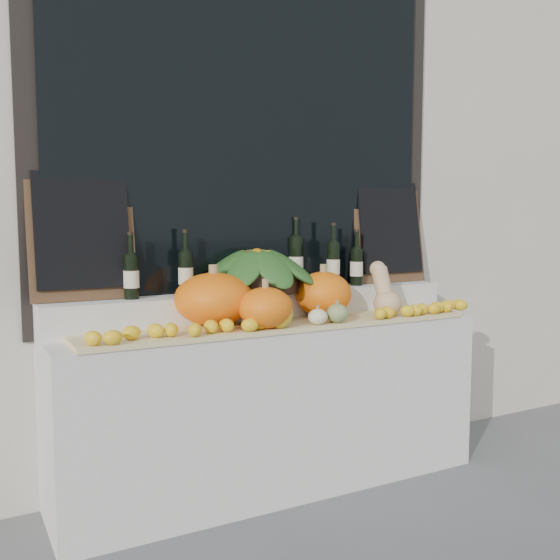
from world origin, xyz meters
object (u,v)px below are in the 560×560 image
object	(u,v)px
pumpkin_right	(323,294)
produce_bowl	(257,270)
wine_bottle_tall	(296,261)
pumpkin_left	(214,299)
butternut_squash	(385,293)

from	to	relation	value
pumpkin_right	produce_bowl	size ratio (longest dim) A/B	0.44
pumpkin_right	wine_bottle_tall	size ratio (longest dim) A/B	0.76
pumpkin_left	butternut_squash	bearing A→B (deg)	-8.08
pumpkin_right	butternut_squash	bearing A→B (deg)	-20.11
wine_bottle_tall	pumpkin_right	bearing A→B (deg)	-84.69
pumpkin_left	wine_bottle_tall	bearing A→B (deg)	21.61
pumpkin_right	wine_bottle_tall	xyz separation A→B (m)	(-0.02, 0.26, 0.16)
pumpkin_left	produce_bowl	bearing A→B (deg)	25.66
wine_bottle_tall	pumpkin_left	bearing A→B (deg)	-158.39
pumpkin_right	produce_bowl	distance (m)	0.38
produce_bowl	butternut_squash	bearing A→B (deg)	-24.04
pumpkin_left	pumpkin_right	world-z (taller)	pumpkin_left
pumpkin_right	butternut_squash	distance (m)	0.34
butternut_squash	wine_bottle_tall	world-z (taller)	wine_bottle_tall
produce_bowl	wine_bottle_tall	xyz separation A→B (m)	(0.29, 0.09, 0.03)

